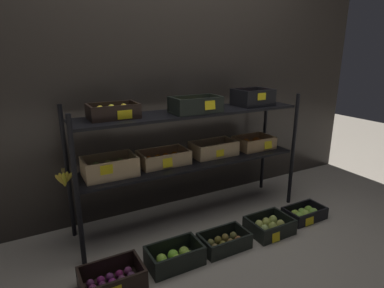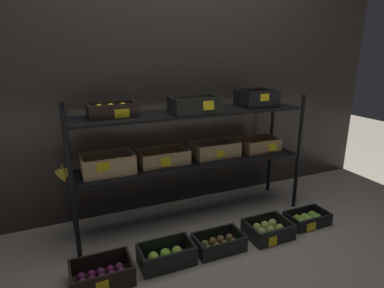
{
  "view_description": "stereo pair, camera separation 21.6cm",
  "coord_description": "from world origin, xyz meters",
  "px_view_note": "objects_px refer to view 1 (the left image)",
  "views": [
    {
      "loc": [
        -1.15,
        -2.1,
        1.35
      ],
      "look_at": [
        0.0,
        0.0,
        0.64
      ],
      "focal_mm": 29.64,
      "sensor_mm": 36.0,
      "label": 1
    },
    {
      "loc": [
        -0.96,
        -2.19,
        1.35
      ],
      "look_at": [
        0.0,
        0.0,
        0.64
      ],
      "focal_mm": 29.64,
      "sensor_mm": 36.0,
      "label": 2
    }
  ],
  "objects_px": {
    "display_rack": "(189,138)",
    "crate_ground_apple_green": "(175,258)",
    "crate_ground_rightmost_apple_green": "(304,214)",
    "crate_ground_kiwi": "(224,242)",
    "crate_ground_pear": "(269,226)",
    "crate_ground_plum": "(112,281)"
  },
  "relations": [
    {
      "from": "crate_ground_kiwi",
      "to": "crate_ground_apple_green",
      "type": "bearing_deg",
      "value": 179.64
    },
    {
      "from": "crate_ground_kiwi",
      "to": "display_rack",
      "type": "bearing_deg",
      "value": 91.29
    },
    {
      "from": "crate_ground_plum",
      "to": "crate_ground_pear",
      "type": "xyz_separation_m",
      "value": [
        1.22,
        0.01,
        0.01
      ]
    },
    {
      "from": "crate_ground_plum",
      "to": "crate_ground_kiwi",
      "type": "bearing_deg",
      "value": 0.81
    },
    {
      "from": "crate_ground_kiwi",
      "to": "crate_ground_rightmost_apple_green",
      "type": "height_order",
      "value": "crate_ground_kiwi"
    },
    {
      "from": "crate_ground_plum",
      "to": "crate_ground_pear",
      "type": "relative_size",
      "value": 1.12
    },
    {
      "from": "display_rack",
      "to": "crate_ground_apple_green",
      "type": "height_order",
      "value": "display_rack"
    },
    {
      "from": "display_rack",
      "to": "crate_ground_rightmost_apple_green",
      "type": "relative_size",
      "value": 5.72
    },
    {
      "from": "crate_ground_plum",
      "to": "crate_ground_rightmost_apple_green",
      "type": "relative_size",
      "value": 1.07
    },
    {
      "from": "display_rack",
      "to": "crate_ground_apple_green",
      "type": "distance_m",
      "value": 0.89
    },
    {
      "from": "display_rack",
      "to": "crate_ground_pear",
      "type": "bearing_deg",
      "value": -49.35
    },
    {
      "from": "crate_ground_apple_green",
      "to": "crate_ground_pear",
      "type": "distance_m",
      "value": 0.81
    },
    {
      "from": "crate_ground_pear",
      "to": "crate_ground_rightmost_apple_green",
      "type": "xyz_separation_m",
      "value": [
        0.4,
        0.02,
        -0.01
      ]
    },
    {
      "from": "crate_ground_plum",
      "to": "crate_ground_kiwi",
      "type": "distance_m",
      "value": 0.81
    },
    {
      "from": "crate_ground_pear",
      "to": "crate_ground_rightmost_apple_green",
      "type": "bearing_deg",
      "value": 2.7
    },
    {
      "from": "crate_ground_rightmost_apple_green",
      "to": "crate_ground_apple_green",
      "type": "bearing_deg",
      "value": -179.32
    },
    {
      "from": "display_rack",
      "to": "crate_ground_kiwi",
      "type": "distance_m",
      "value": 0.82
    },
    {
      "from": "display_rack",
      "to": "crate_ground_rightmost_apple_green",
      "type": "distance_m",
      "value": 1.16
    },
    {
      "from": "crate_ground_kiwi",
      "to": "crate_ground_rightmost_apple_green",
      "type": "distance_m",
      "value": 0.82
    },
    {
      "from": "display_rack",
      "to": "crate_ground_pear",
      "type": "xyz_separation_m",
      "value": [
        0.43,
        -0.5,
        -0.64
      ]
    },
    {
      "from": "display_rack",
      "to": "crate_ground_plum",
      "type": "relative_size",
      "value": 5.34
    },
    {
      "from": "crate_ground_apple_green",
      "to": "crate_ground_kiwi",
      "type": "relative_size",
      "value": 1.04
    }
  ]
}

